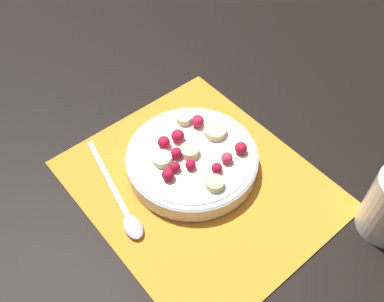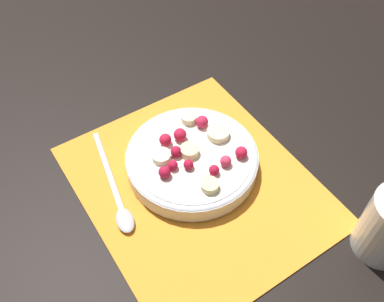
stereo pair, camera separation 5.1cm
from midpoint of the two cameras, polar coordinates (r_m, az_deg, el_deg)
ground_plane at (r=0.70m, az=-1.16°, el=-4.63°), size 3.00×3.00×0.00m
placemat at (r=0.70m, az=-1.17°, el=-4.49°), size 0.40×0.34×0.01m
fruit_bowl at (r=0.70m, az=-2.07°, el=-1.06°), size 0.22×0.22×0.05m
spoon at (r=0.68m, az=-11.34°, el=-7.44°), size 0.21×0.06×0.01m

